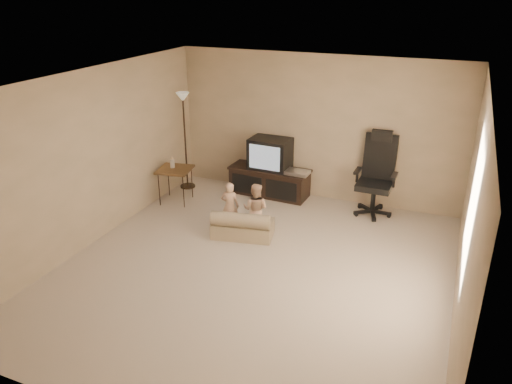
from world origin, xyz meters
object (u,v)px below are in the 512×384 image
at_px(office_chair, 375,185).
at_px(side_table, 175,170).
at_px(toddler_right, 255,209).
at_px(tv_stand, 270,172).
at_px(child_sofa, 242,226).
at_px(toddler_left, 230,206).
at_px(floor_lamp, 184,119).

bearing_deg(office_chair, side_table, -164.50).
relative_size(side_table, toddler_right, 1.01).
relative_size(tv_stand, toddler_right, 1.81).
relative_size(child_sofa, toddler_right, 1.20).
distance_m(child_sofa, toddler_right, 0.32).
bearing_deg(toddler_left, child_sofa, 136.23).
bearing_deg(child_sofa, side_table, 142.92).
height_order(child_sofa, toddler_right, toddler_right).
height_order(office_chair, side_table, office_chair).
height_order(tv_stand, toddler_left, tv_stand).
distance_m(side_table, child_sofa, 1.84).
bearing_deg(tv_stand, floor_lamp, -167.84).
distance_m(toddler_left, toddler_right, 0.42).
xyz_separation_m(child_sofa, toddler_right, (0.14, 0.18, 0.23)).
xyz_separation_m(floor_lamp, toddler_right, (1.90, -1.24, -0.89)).
bearing_deg(toddler_right, toddler_left, -3.52).
xyz_separation_m(office_chair, floor_lamp, (-3.43, -0.21, 0.81)).
xyz_separation_m(side_table, floor_lamp, (-0.15, 0.65, 0.71)).
height_order(office_chair, child_sofa, office_chair).
bearing_deg(tv_stand, office_chair, 0.78).
height_order(floor_lamp, toddler_right, floor_lamp).
xyz_separation_m(tv_stand, child_sofa, (0.21, -1.69, -0.26)).
bearing_deg(tv_stand, toddler_left, -90.28).
xyz_separation_m(tv_stand, toddler_right, (0.35, -1.51, -0.03)).
xyz_separation_m(office_chair, child_sofa, (-1.66, -1.64, -0.32)).
xyz_separation_m(tv_stand, side_table, (-1.40, -0.92, 0.15)).
bearing_deg(toddler_right, office_chair, -141.05).
relative_size(office_chair, floor_lamp, 0.77).
bearing_deg(tv_stand, child_sofa, -80.43).
relative_size(side_table, floor_lamp, 0.46).
bearing_deg(office_chair, toddler_left, -142.32).
bearing_deg(side_table, office_chair, 14.75).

